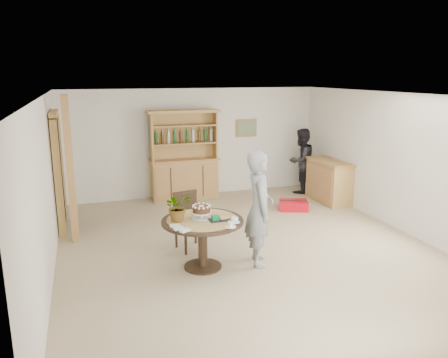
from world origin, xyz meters
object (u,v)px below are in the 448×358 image
adult_person (301,161)px  hutch (184,169)px  dining_chair (188,217)px  sideboard (329,181)px  dining_table (203,229)px  teen_boy (259,208)px  red_suitcase (293,205)px

adult_person → hutch: bearing=-31.1°
hutch → dining_chair: 2.98m
adult_person → sideboard: bearing=81.2°
dining_table → adult_person: (3.39, 3.39, 0.18)m
teen_boy → red_suitcase: (1.73, 2.25, -0.77)m
dining_table → dining_chair: 0.83m
dining_chair → teen_boy: size_ratio=0.54×
sideboard → red_suitcase: 1.17m
adult_person → teen_boy: bearing=30.0°
sideboard → dining_chair: 4.01m
dining_table → teen_boy: bearing=-6.7°
dining_chair → dining_table: bearing=-101.3°
dining_table → red_suitcase: (2.58, 2.15, -0.50)m
sideboard → teen_boy: 3.82m
adult_person → red_suitcase: 1.63m
adult_person → dining_table: bearing=21.0°
red_suitcase → dining_chair: bearing=-132.2°
dining_table → teen_boy: teen_boy is taller
dining_table → dining_chair: dining_chair is taller
hutch → red_suitcase: size_ratio=2.90×
hutch → sideboard: 3.29m
sideboard → adult_person: (-0.24, 0.89, 0.31)m
teen_boy → dining_table: bearing=97.2°
hutch → dining_chair: bearing=-101.8°
dining_table → sideboard: bearing=34.5°
sideboard → dining_table: bearing=-145.5°
sideboard → dining_chair: (-3.65, -1.67, 0.06)m
hutch → adult_person: (2.80, -0.35, 0.09)m
hutch → teen_boy: 3.85m
sideboard → red_suitcase: size_ratio=1.79×
teen_boy → sideboard: bearing=-33.0°
teen_boy → dining_chair: bearing=57.0°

